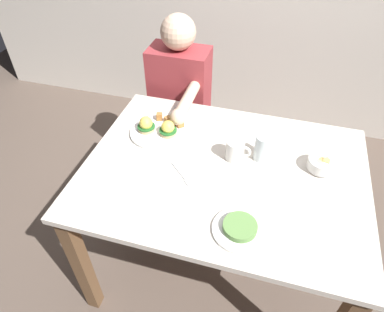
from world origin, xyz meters
name	(u,v)px	position (x,y,z in m)	size (l,w,h in m)	color
ground_plane	(216,261)	(0.00, 0.00, 0.00)	(6.00, 6.00, 0.00)	brown
dining_table	(223,186)	(0.00, 0.00, 0.63)	(1.20, 0.90, 0.74)	silver
eggs_benedict_plate	(158,129)	(-0.36, 0.16, 0.76)	(0.27, 0.27, 0.09)	white
fruit_bowl	(322,164)	(0.40, 0.11, 0.77)	(0.12, 0.12, 0.06)	white
coffee_mug	(235,150)	(0.03, 0.08, 0.79)	(0.11, 0.08, 0.09)	white
fork	(183,175)	(-0.16, -0.09, 0.74)	(0.12, 0.12, 0.00)	silver
water_glass_near	(263,149)	(0.15, 0.11, 0.79)	(0.08, 0.08, 0.12)	silver
side_plate	(240,228)	(0.12, -0.30, 0.75)	(0.20, 0.20, 0.04)	white
diner_person	(179,99)	(-0.40, 0.60, 0.65)	(0.34, 0.54, 1.14)	#33333D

